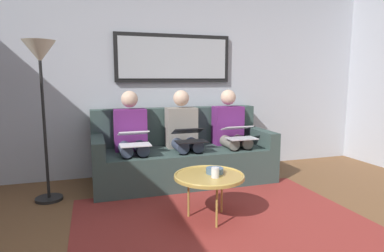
# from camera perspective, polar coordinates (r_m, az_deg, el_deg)

# --- Properties ---
(wall_rear) EXTENTS (6.00, 0.12, 2.60)m
(wall_rear) POSITION_cam_1_polar(r_m,az_deg,el_deg) (4.48, -3.51, 8.59)
(wall_rear) COLOR #B7BCC6
(wall_rear) RESTS_ON ground_plane
(area_rug) EXTENTS (2.60, 1.80, 0.01)m
(area_rug) POSITION_cam_1_polar(r_m,az_deg,el_deg) (3.09, 4.96, -16.09)
(area_rug) COLOR maroon
(area_rug) RESTS_ON ground_plane
(couch) EXTENTS (2.20, 0.90, 0.90)m
(couch) POSITION_cam_1_polar(r_m,az_deg,el_deg) (4.12, -1.76, -5.24)
(couch) COLOR #384C47
(couch) RESTS_ON ground_plane
(framed_mirror) EXTENTS (1.56, 0.05, 0.63)m
(framed_mirror) POSITION_cam_1_polar(r_m,az_deg,el_deg) (4.39, -3.24, 11.86)
(framed_mirror) COLOR black
(coffee_table) EXTENTS (0.64, 0.64, 0.43)m
(coffee_table) POSITION_cam_1_polar(r_m,az_deg,el_deg) (2.96, 3.05, -8.90)
(coffee_table) COLOR tan
(coffee_table) RESTS_ON ground_plane
(cup) EXTENTS (0.07, 0.07, 0.09)m
(cup) POSITION_cam_1_polar(r_m,az_deg,el_deg) (2.88, 4.12, -8.21)
(cup) COLOR silver
(cup) RESTS_ON coffee_table
(bowl) EXTENTS (0.16, 0.16, 0.05)m
(bowl) POSITION_cam_1_polar(r_m,az_deg,el_deg) (3.01, 4.03, -7.87)
(bowl) COLOR slate
(bowl) RESTS_ON coffee_table
(person_left) EXTENTS (0.38, 0.58, 1.14)m
(person_left) POSITION_cam_1_polar(r_m,az_deg,el_deg) (4.22, 6.88, -0.87)
(person_left) COLOR #66236B
(person_left) RESTS_ON couch
(laptop_silver) EXTENTS (0.35, 0.35, 0.15)m
(laptop_silver) POSITION_cam_1_polar(r_m,az_deg,el_deg) (4.00, 8.32, -1.13)
(laptop_silver) COLOR silver
(person_middle) EXTENTS (0.38, 0.58, 1.14)m
(person_middle) POSITION_cam_1_polar(r_m,az_deg,el_deg) (4.00, -1.51, -1.31)
(person_middle) COLOR gray
(person_middle) RESTS_ON couch
(laptop_black) EXTENTS (0.36, 0.34, 0.15)m
(laptop_black) POSITION_cam_1_polar(r_m,az_deg,el_deg) (3.77, -0.50, -1.69)
(laptop_black) COLOR black
(person_right) EXTENTS (0.38, 0.58, 1.14)m
(person_right) POSITION_cam_1_polar(r_m,az_deg,el_deg) (3.88, -10.64, -1.77)
(person_right) COLOR #66236B
(person_right) RESTS_ON couch
(laptop_white) EXTENTS (0.33, 0.35, 0.15)m
(laptop_white) POSITION_cam_1_polar(r_m,az_deg,el_deg) (3.63, -10.18, -2.13)
(laptop_white) COLOR white
(standing_lamp) EXTENTS (0.32, 0.32, 1.66)m
(standing_lamp) POSITION_cam_1_polar(r_m,az_deg,el_deg) (3.62, -25.19, 9.02)
(standing_lamp) COLOR black
(standing_lamp) RESTS_ON ground_plane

